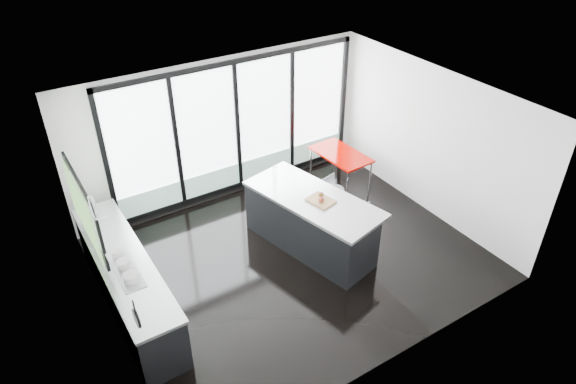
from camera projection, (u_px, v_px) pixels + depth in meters
floor at (292, 258)px, 8.81m from camera, size 6.00×5.00×0.00m
ceiling at (293, 107)px, 7.27m from camera, size 6.00×5.00×0.00m
wall_back at (236, 133)px, 9.97m from camera, size 6.00×0.09×2.80m
wall_front at (403, 284)px, 6.28m from camera, size 6.00×0.00×2.80m
wall_left at (94, 235)px, 6.82m from camera, size 0.26×5.00×2.80m
wall_right at (430, 142)px, 9.39m from camera, size 0.00×5.00×2.80m
counter_cabinets at (128, 282)px, 7.65m from camera, size 0.69×3.24×1.36m
island at (310, 223)px, 8.80m from camera, size 1.56×2.61×1.30m
bar_stool_near at (367, 233)px, 8.84m from camera, size 0.46×0.46×0.66m
bar_stool_far at (333, 205)px, 9.53m from camera, size 0.52×0.52×0.70m
red_table at (340, 168)px, 10.68m from camera, size 0.81×1.32×0.68m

